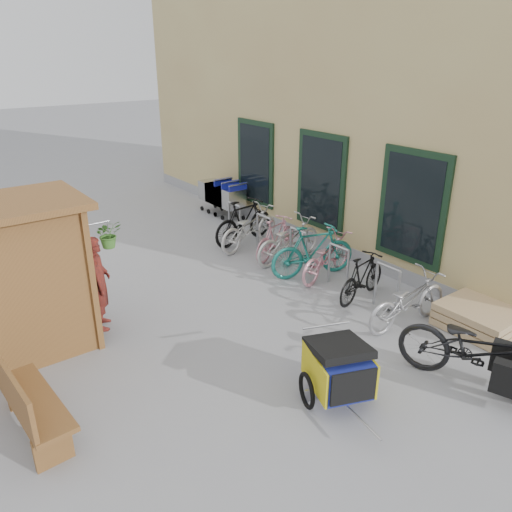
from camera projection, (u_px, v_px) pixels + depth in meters
ground at (288, 351)px, 7.81m from camera, size 80.00×80.00×0.00m
building at (368, 85)px, 13.39m from camera, size 6.07×13.00×7.00m
kiosk at (8, 260)px, 7.23m from camera, size 2.49×1.65×2.40m
bike_rack at (298, 245)px, 10.66m from camera, size 0.05×5.35×0.86m
pallet_stack at (479, 318)px, 8.36m from camera, size 1.00×1.20×0.40m
bench at (26, 400)px, 5.93m from camera, size 0.58×1.64×1.02m
shopping_carts at (222, 194)px, 14.00m from camera, size 0.60×1.66×1.08m
child_trailer at (339, 367)px, 6.55m from camera, size 1.05×1.60×0.93m
cargo_bike at (481, 352)px, 6.78m from camera, size 1.44×2.35×1.16m
person_kiosk at (98, 283)px, 8.23m from camera, size 0.58×0.70×1.63m
bike_0 at (408, 300)px, 8.41m from camera, size 1.82×0.74×0.94m
bike_1 at (362, 277)px, 9.31m from camera, size 1.53×0.70×0.89m
bike_2 at (326, 256)px, 10.22m from camera, size 1.84×1.02×0.92m
bike_3 at (313, 251)px, 10.23m from camera, size 1.92×1.03×1.11m
bike_4 at (289, 240)px, 11.03m from camera, size 1.90×0.79×0.98m
bike_5 at (276, 238)px, 11.20m from camera, size 1.61×0.90×0.93m
bike_6 at (249, 228)px, 11.75m from camera, size 1.98×1.04×0.99m
bike_7 at (244, 221)px, 12.03m from camera, size 1.86×0.74×1.09m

